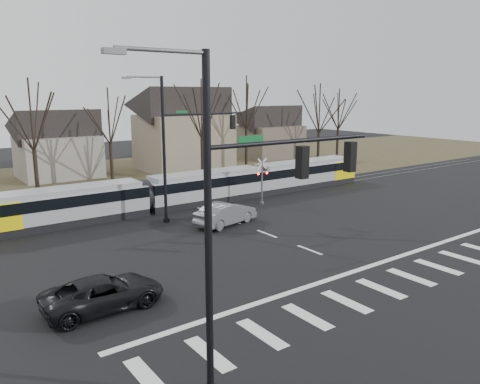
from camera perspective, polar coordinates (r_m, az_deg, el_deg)
ground at (r=26.77m, az=11.51°, el=-8.08°), size 140.00×140.00×0.00m
grass_verge at (r=53.08m, az=-14.76°, el=1.75°), size 140.00×28.00×0.01m
crosswalk at (r=24.45m, az=18.52°, el=-10.43°), size 27.00×2.60×0.01m
stop_line at (r=25.67m, az=14.49°, el=-9.10°), size 28.00×0.35×0.01m
lane_dashes at (r=38.87m, az=-6.08°, el=-1.57°), size 0.18×30.00×0.01m
rail_pair at (r=38.69m, az=-5.93°, el=-1.60°), size 90.00×1.52×0.06m
tram at (r=39.31m, az=-4.23°, el=0.75°), size 34.75×2.58×2.63m
sedan at (r=32.79m, az=-1.75°, el=-2.63°), size 3.88×5.64×1.61m
suv at (r=21.21m, az=-16.29°, el=-11.74°), size 2.39×5.15×1.43m
signal_pole_near_left at (r=14.07m, az=1.59°, el=-1.89°), size 9.28×0.44×10.20m
signal_pole_far at (r=33.73m, az=-6.86°, el=6.16°), size 9.28×0.44×10.20m
rail_crossing_signal at (r=38.63m, az=2.70°, el=1.25°), size 1.08×0.36×4.00m
tree_row at (r=47.75m, az=-10.17°, el=6.91°), size 59.20×7.20×10.00m
house_b at (r=54.82m, az=-21.41°, el=5.82°), size 8.64×7.56×7.65m
house_c at (r=57.15m, az=-6.92°, el=8.04°), size 10.80×8.64×10.10m
house_d at (r=67.37m, az=3.56°, el=7.62°), size 8.64×7.56×7.65m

